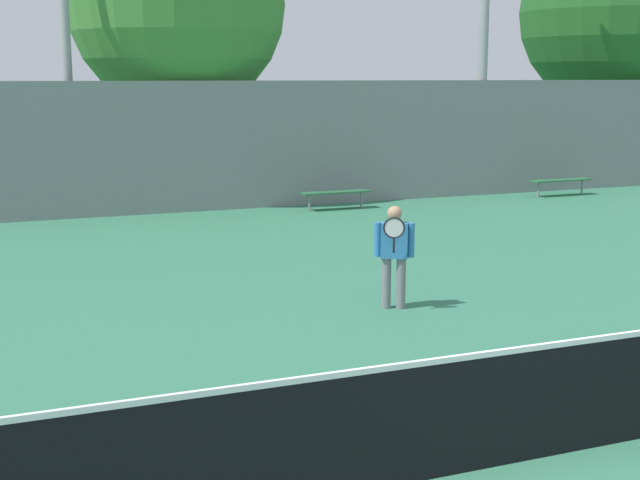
% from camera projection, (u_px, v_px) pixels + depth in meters
% --- Properties ---
extents(ground_plane, '(100.00, 100.00, 0.00)m').
position_uv_depth(ground_plane, '(523.00, 461.00, 7.99)').
color(ground_plane, '#337556').
extents(tennis_net, '(10.83, 0.09, 1.07)m').
position_uv_depth(tennis_net, '(525.00, 403.00, 7.89)').
color(tennis_net, '#195128').
rests_on(tennis_net, ground_plane).
extents(tennis_player, '(0.54, 0.51, 1.54)m').
position_uv_depth(tennis_player, '(394.00, 251.00, 13.09)').
color(tennis_player, slate).
rests_on(tennis_player, ground_plane).
extents(bench_courtside_near, '(1.92, 0.40, 0.47)m').
position_uv_depth(bench_courtside_near, '(561.00, 181.00, 25.68)').
color(bench_courtside_near, '#28663D').
rests_on(bench_courtside_near, ground_plane).
extents(bench_adjacent_court, '(1.83, 0.40, 0.47)m').
position_uv_depth(bench_adjacent_court, '(336.00, 193.00, 23.01)').
color(bench_adjacent_court, '#28663D').
rests_on(bench_adjacent_court, ground_plane).
extents(back_fence, '(31.66, 0.06, 3.29)m').
position_uv_depth(back_fence, '(150.00, 148.00, 22.02)').
color(back_fence, gray).
rests_on(back_fence, ground_plane).
extents(tree_green_tall, '(5.87, 5.87, 8.26)m').
position_uv_depth(tree_green_tall, '(177.00, 4.00, 23.97)').
color(tree_green_tall, brown).
rests_on(tree_green_tall, ground_plane).
extents(tree_dark_dense, '(6.58, 6.58, 8.80)m').
position_uv_depth(tree_dark_dense, '(619.00, 13.00, 29.88)').
color(tree_dark_dense, brown).
rests_on(tree_dark_dense, ground_plane).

